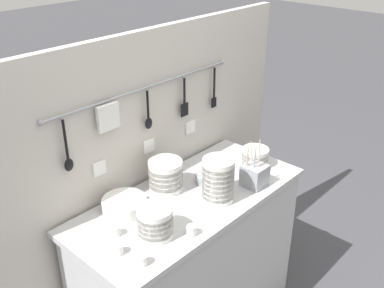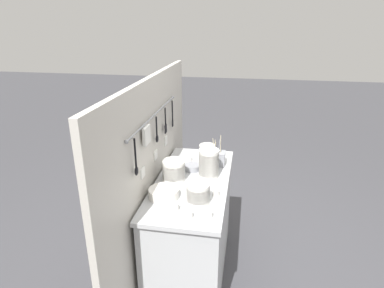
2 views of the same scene
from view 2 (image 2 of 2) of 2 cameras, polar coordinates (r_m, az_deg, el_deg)
name	(u,v)px [view 2 (image 2 of 2)]	position (r m, az deg, el deg)	size (l,w,h in m)	color
ground_plane	(192,271)	(2.97, 0.08, -21.64)	(20.00, 20.00, 0.00)	#424247
counter	(192,228)	(2.69, 0.08, -14.71)	(1.24, 0.55, 0.88)	#B7BABC
back_wall	(154,183)	(2.55, -6.81, -6.85)	(2.04, 0.08, 1.65)	#BCB7AD
bowl_stack_back_corner	(198,193)	(2.14, 1.11, -8.73)	(0.16, 0.16, 0.14)	silver
bowl_stack_wide_centre	(174,170)	(2.43, -3.25, -4.69)	(0.17, 0.17, 0.16)	silver
bowl_stack_short_front	(207,151)	(2.86, 2.75, -1.19)	(0.14, 0.14, 0.11)	silver
bowl_stack_nested_right	(209,163)	(2.47, 3.01, -3.45)	(0.15, 0.15, 0.22)	silver
plate_stack	(164,193)	(2.23, -5.03, -8.67)	(0.21, 0.21, 0.06)	silver
steel_mixing_bowl	(192,167)	(2.61, 0.07, -4.16)	(0.13, 0.13, 0.04)	#93969E
cutlery_caddy	(218,158)	(2.69, 4.66, -2.53)	(0.11, 0.11, 0.26)	#93969E
cup_centre	(189,158)	(2.77, -0.48, -2.58)	(0.04, 0.04, 0.04)	silver
cup_beside_plates	(175,207)	(2.09, -2.98, -11.10)	(0.04, 0.04, 0.04)	silver
cup_mid_row	(189,214)	(2.02, -0.50, -12.42)	(0.04, 0.04, 0.04)	silver
cup_back_left	(216,193)	(2.25, 4.33, -8.65)	(0.04, 0.04, 0.04)	silver
cup_back_right	(209,214)	(2.02, 3.05, -12.35)	(0.04, 0.04, 0.04)	silver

